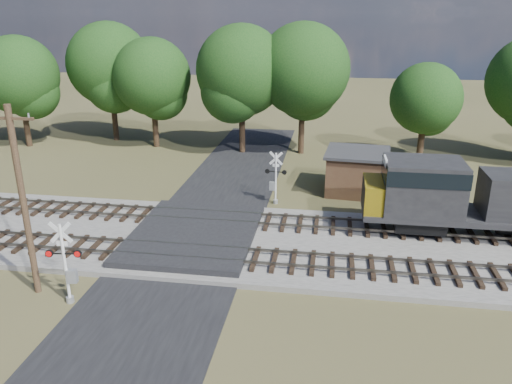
% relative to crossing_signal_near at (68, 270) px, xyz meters
% --- Properties ---
extents(ground, '(160.00, 160.00, 0.00)m').
position_rel_crossing_signal_near_xyz_m(ground, '(3.77, 6.80, -1.68)').
color(ground, '#474626').
rests_on(ground, ground).
extents(ballast_bed, '(140.00, 10.00, 0.30)m').
position_rel_crossing_signal_near_xyz_m(ballast_bed, '(13.77, 7.30, -1.53)').
color(ballast_bed, gray).
rests_on(ballast_bed, ground).
extents(road, '(7.00, 60.00, 0.08)m').
position_rel_crossing_signal_near_xyz_m(road, '(3.77, 6.80, -1.64)').
color(road, black).
rests_on(road, ground).
extents(crossing_panel, '(7.00, 9.00, 0.62)m').
position_rel_crossing_signal_near_xyz_m(crossing_panel, '(3.77, 7.30, -1.36)').
color(crossing_panel, '#262628').
rests_on(crossing_panel, ground).
extents(track_near, '(140.00, 2.60, 0.33)m').
position_rel_crossing_signal_near_xyz_m(track_near, '(6.89, 4.80, -1.26)').
color(track_near, black).
rests_on(track_near, ballast_bed).
extents(track_far, '(140.00, 2.60, 0.33)m').
position_rel_crossing_signal_near_xyz_m(track_far, '(6.89, 9.80, -1.26)').
color(track_far, black).
rests_on(track_far, ballast_bed).
extents(crossing_signal_near, '(1.62, 0.38, 4.03)m').
position_rel_crossing_signal_near_xyz_m(crossing_signal_near, '(0.00, 0.00, 0.00)').
color(crossing_signal_near, silver).
rests_on(crossing_signal_near, ground).
extents(crossing_signal_far, '(1.51, 0.33, 3.75)m').
position_rel_crossing_signal_near_xyz_m(crossing_signal_far, '(7.69, 13.95, -0.12)').
color(crossing_signal_far, silver).
rests_on(crossing_signal_far, ground).
extents(utility_pole, '(2.19, 0.30, 8.95)m').
position_rel_crossing_signal_near_xyz_m(utility_pole, '(-2.07, 0.65, 3.06)').
color(utility_pole, '#382419').
rests_on(utility_pole, ground).
extents(equipment_shed, '(4.94, 4.94, 3.09)m').
position_rel_crossing_signal_near_xyz_m(equipment_shed, '(13.36, 17.31, -0.11)').
color(equipment_shed, '#492E1F').
rests_on(equipment_shed, ground).
extents(treeline, '(77.50, 11.59, 11.91)m').
position_rel_crossing_signal_near_xyz_m(treeline, '(8.46, 27.53, 5.35)').
color(treeline, black).
rests_on(treeline, ground).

